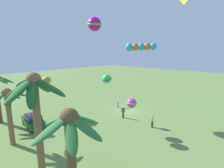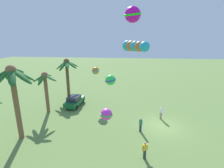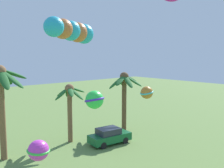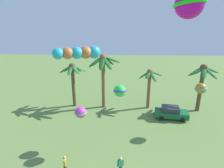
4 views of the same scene
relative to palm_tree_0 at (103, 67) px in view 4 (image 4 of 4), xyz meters
name	(u,v)px [view 4 (image 4 of 4)]	position (x,y,z in m)	size (l,w,h in m)	color
palm_tree_0	(103,67)	(0.00, 0.00, 0.00)	(4.22, 4.12, 7.47)	brown
palm_tree_1	(202,76)	(12.68, -0.59, -0.91)	(4.16, 3.80, 6.37)	brown
palm_tree_2	(150,80)	(6.15, 0.02, -1.65)	(3.21, 3.22, 5.53)	brown
palm_tree_3	(73,75)	(-4.18, 0.26, -1.09)	(3.56, 3.63, 6.19)	brown
parked_car_1	(171,113)	(8.53, -2.90, -4.92)	(4.09, 2.19, 1.51)	#145B2D
spectator_0	(121,166)	(2.30, -12.08, -4.86)	(0.52, 0.35, 1.59)	#2D3351
spectator_1	(65,165)	(-1.97, -12.15, -4.86)	(0.37, 0.51, 1.59)	#38383D
kite_tube_0	(79,53)	(-0.63, -11.03, 3.56)	(3.02, 2.02, 0.89)	#23A7C7
kite_ball_2	(201,88)	(10.30, -5.81, -0.71)	(1.55, 1.55, 1.08)	#B67427
kite_ball_3	(81,112)	(-1.29, -8.85, -2.05)	(1.49, 1.49, 1.03)	#D13AC3
kite_ball_4	(120,91)	(2.18, -8.86, 0.04)	(1.34, 1.34, 1.04)	#2CD84A
kite_ball_5	(189,4)	(6.39, -10.95, 6.60)	(2.81, 2.81, 1.80)	#C70CA9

